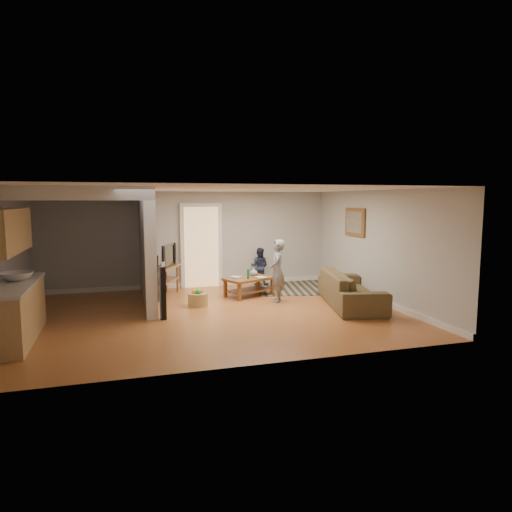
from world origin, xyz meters
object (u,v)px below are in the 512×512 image
(sofa, at_px, (350,305))
(toy_basket, at_px, (198,299))
(speaker_left, at_px, (163,294))
(coffee_table, at_px, (249,281))
(tv_console, at_px, (165,269))
(child, at_px, (277,302))
(toddler, at_px, (259,285))
(speaker_right, at_px, (156,279))

(sofa, height_order, toy_basket, toy_basket)
(sofa, distance_m, speaker_left, 4.05)
(coffee_table, relative_size, tv_console, 1.07)
(speaker_left, height_order, child, speaker_left)
(coffee_table, height_order, speaker_left, speaker_left)
(speaker_left, relative_size, toddler, 1.01)
(coffee_table, height_order, toddler, coffee_table)
(speaker_left, distance_m, toddler, 4.06)
(child, bearing_deg, tv_console, -95.55)
(coffee_table, height_order, child, child)
(coffee_table, bearing_deg, tv_console, 165.47)
(sofa, relative_size, child, 1.76)
(speaker_right, bearing_deg, speaker_left, -74.45)
(coffee_table, relative_size, child, 0.93)
(tv_console, xyz_separation_m, child, (2.35, -1.28, -0.66))
(sofa, height_order, child, child)
(child, bearing_deg, toddler, -162.99)
(sofa, relative_size, toy_basket, 5.78)
(toy_basket, bearing_deg, coffee_table, 26.63)
(toddler, bearing_deg, tv_console, 47.88)
(toy_basket, height_order, child, child)
(child, height_order, toddler, child)
(speaker_right, xyz_separation_m, child, (2.61, -0.77, -0.52))
(child, bearing_deg, coffee_table, -128.11)
(speaker_left, height_order, speaker_right, speaker_right)
(tv_console, height_order, child, tv_console)
(toddler, bearing_deg, toy_basket, 75.56)
(coffee_table, relative_size, speaker_right, 1.25)
(tv_console, height_order, speaker_left, speaker_left)
(coffee_table, relative_size, speaker_left, 1.29)
(toy_basket, height_order, toddler, toddler)
(speaker_right, bearing_deg, child, -0.95)
(toy_basket, bearing_deg, speaker_left, -131.28)
(speaker_left, distance_m, child, 2.79)
(sofa, height_order, coffee_table, coffee_table)
(tv_console, height_order, speaker_right, speaker_right)
(speaker_left, relative_size, toy_basket, 2.38)
(toddler, bearing_deg, speaker_left, 77.01)
(speaker_left, bearing_deg, sofa, -13.22)
(sofa, relative_size, toddler, 2.45)
(speaker_left, bearing_deg, child, 4.12)
(tv_console, relative_size, child, 0.87)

